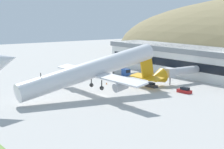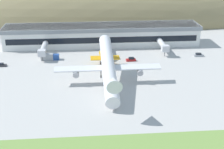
% 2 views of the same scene
% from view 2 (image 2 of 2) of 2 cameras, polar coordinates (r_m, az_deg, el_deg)
% --- Properties ---
extents(ground_plane, '(369.50, 369.50, 0.00)m').
position_cam_2_polar(ground_plane, '(119.94, -0.31, -1.30)').
color(ground_plane, '#B7B5AF').
extents(hill_backdrop, '(284.61, 86.18, 66.26)m').
position_cam_2_polar(hill_backdrop, '(226.25, 0.71, 10.53)').
color(hill_backdrop, '#8E7F56').
rests_on(hill_backdrop, ground_plane).
extents(terminal_building, '(99.60, 15.96, 10.39)m').
position_cam_2_polar(terminal_building, '(161.54, -1.79, 7.46)').
color(terminal_building, white).
rests_on(terminal_building, ground_plane).
extents(jetway_0, '(3.38, 16.39, 5.43)m').
position_cam_2_polar(jetway_0, '(147.59, -12.43, 4.60)').
color(jetway_0, silver).
rests_on(jetway_0, ground_plane).
extents(jetway_1, '(3.38, 14.24, 5.43)m').
position_cam_2_polar(jetway_1, '(147.45, -1.38, 5.14)').
color(jetway_1, silver).
rests_on(jetway_1, ground_plane).
extents(jetway_2, '(3.38, 14.51, 5.43)m').
position_cam_2_polar(jetway_2, '(151.39, 9.28, 5.32)').
color(jetway_2, silver).
rests_on(jetway_2, ground_plane).
extents(cargo_airplane, '(39.99, 53.66, 14.73)m').
position_cam_2_polar(cargo_airplane, '(115.55, -0.72, 1.49)').
color(cargo_airplane, silver).
extents(service_car_0, '(4.34, 1.88, 1.44)m').
position_cam_2_polar(service_car_0, '(142.51, -19.62, 1.64)').
color(service_car_0, '#333338').
rests_on(service_car_0, ground_plane).
extents(service_car_1, '(4.52, 1.82, 1.46)m').
position_cam_2_polar(service_car_1, '(137.47, -1.31, 2.26)').
color(service_car_1, '#333338').
rests_on(service_car_1, ground_plane).
extents(service_car_2, '(4.44, 2.09, 1.68)m').
position_cam_2_polar(service_car_2, '(140.66, 3.49, 2.76)').
color(service_car_2, '#B21E1E').
rests_on(service_car_2, ground_plane).
extents(service_car_3, '(4.44, 1.93, 1.59)m').
position_cam_2_polar(service_car_3, '(151.70, 15.55, 3.46)').
color(service_car_3, '#999EA3').
rests_on(service_car_3, ground_plane).
extents(fuel_truck, '(8.31, 2.54, 2.87)m').
position_cam_2_polar(fuel_truck, '(144.33, -11.33, 3.17)').
color(fuel_truck, '#264C99').
rests_on(fuel_truck, ground_plane).
extents(traffic_cone_0, '(0.52, 0.52, 0.58)m').
position_cam_2_polar(traffic_cone_0, '(129.52, -6.36, 0.61)').
color(traffic_cone_0, orange).
rests_on(traffic_cone_0, ground_plane).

